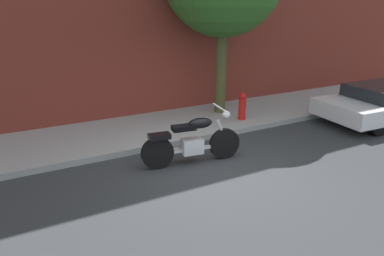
% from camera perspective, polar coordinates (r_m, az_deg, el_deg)
% --- Properties ---
extents(ground_plane, '(60.00, 60.00, 0.00)m').
position_cam_1_polar(ground_plane, '(7.22, 4.38, -7.05)').
color(ground_plane, '#303335').
extents(sidewalk, '(22.44, 2.43, 0.14)m').
position_cam_1_polar(sidewalk, '(9.52, -4.74, 0.11)').
color(sidewalk, '#9C9C9C').
rests_on(sidewalk, ground).
extents(motorcycle, '(2.16, 0.73, 1.17)m').
position_cam_1_polar(motorcycle, '(7.41, -0.02, -2.24)').
color(motorcycle, black).
rests_on(motorcycle, ground).
extents(fire_hydrant, '(0.20, 0.20, 0.91)m').
position_cam_1_polar(fire_hydrant, '(9.93, 8.05, 3.13)').
color(fire_hydrant, red).
rests_on(fire_hydrant, ground).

